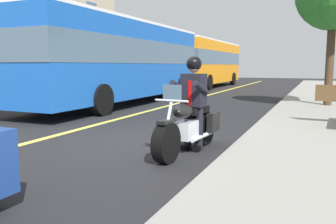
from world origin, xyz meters
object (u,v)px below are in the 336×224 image
(bus_far, at_px, (206,61))
(motorcycle_main, at_px, (189,128))
(rider_main, at_px, (193,95))
(bus_near, at_px, (121,58))

(bus_far, bearing_deg, motorcycle_main, 16.39)
(rider_main, relative_size, bus_near, 0.16)
(rider_main, distance_m, bus_far, 19.48)
(motorcycle_main, height_order, bus_near, bus_near)
(rider_main, xyz_separation_m, bus_far, (-18.65, -5.56, 0.84))
(motorcycle_main, height_order, bus_far, bus_far)
(bus_near, relative_size, bus_far, 1.00)
(motorcycle_main, height_order, rider_main, rider_main)
(bus_far, bearing_deg, rider_main, 16.59)
(rider_main, bearing_deg, bus_near, -139.93)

